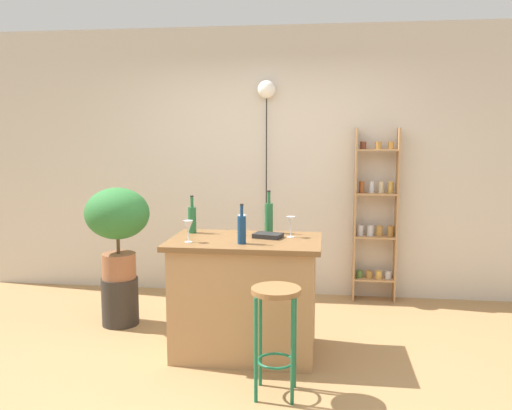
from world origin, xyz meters
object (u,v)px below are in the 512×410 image
object	(u,v)px
spice_shelf	(375,216)
pendant_globe_light	(267,94)
wine_glass_left	(291,222)
cookbook	(268,236)
wine_glass_center	(242,221)
potted_plant	(117,220)
wine_glass_right	(188,227)
plant_stool	(120,301)
bottle_wine_red	(269,217)
bar_stool	(276,317)
bottle_soda_blue	(192,219)
bottle_vinegar	(242,229)

from	to	relation	value
spice_shelf	pendant_globe_light	bearing A→B (deg)	177.48
spice_shelf	wine_glass_left	bearing A→B (deg)	-119.32
cookbook	spice_shelf	bearing A→B (deg)	71.45
spice_shelf	wine_glass_center	distance (m)	1.78
wine_glass_center	pendant_globe_light	xyz separation A→B (m)	(0.04, 1.39, 1.08)
potted_plant	wine_glass_right	size ratio (longest dim) A/B	4.96
cookbook	plant_stool	bearing A→B (deg)	179.44
cookbook	pendant_globe_light	size ratio (longest dim) A/B	0.09
plant_stool	cookbook	world-z (taller)	cookbook
plant_stool	bottle_wine_red	size ratio (longest dim) A/B	1.23
plant_stool	potted_plant	size ratio (longest dim) A/B	0.52
spice_shelf	wine_glass_left	world-z (taller)	spice_shelf
bar_stool	wine_glass_left	bearing A→B (deg)	87.18
spice_shelf	bottle_soda_blue	distance (m)	2.04
potted_plant	bottle_vinegar	xyz separation A→B (m)	(1.21, -0.64, 0.07)
cookbook	potted_plant	bearing A→B (deg)	179.44
wine_glass_left	cookbook	world-z (taller)	wine_glass_left
wine_glass_right	plant_stool	bearing A→B (deg)	141.86
cookbook	wine_glass_left	bearing A→B (deg)	29.57
wine_glass_left	pendant_globe_light	world-z (taller)	pendant_globe_light
potted_plant	wine_glass_center	world-z (taller)	potted_plant
bottle_wine_red	wine_glass_right	bearing A→B (deg)	-140.51
spice_shelf	pendant_globe_light	size ratio (longest dim) A/B	0.79
bottle_vinegar	bottle_soda_blue	xyz separation A→B (m)	(-0.47, 0.38, 0.00)
wine_glass_center	spice_shelf	bearing A→B (deg)	49.24
bottle_vinegar	wine_glass_left	xyz separation A→B (m)	(0.34, 0.29, 0.01)
bottle_wine_red	cookbook	xyz separation A→B (m)	(0.02, -0.21, -0.11)
wine_glass_right	cookbook	world-z (taller)	wine_glass_right
spice_shelf	cookbook	xyz separation A→B (m)	(-0.94, -1.41, 0.05)
spice_shelf	bottle_wine_red	world-z (taller)	spice_shelf
potted_plant	cookbook	world-z (taller)	potted_plant
bottle_vinegar	wine_glass_left	bearing A→B (deg)	41.05
bottle_soda_blue	cookbook	xyz separation A→B (m)	(0.64, -0.13, -0.10)
bar_stool	bottle_soda_blue	bearing A→B (deg)	131.39
spice_shelf	wine_glass_center	world-z (taller)	spice_shelf
bottle_soda_blue	wine_glass_right	size ratio (longest dim) A/B	1.87
bar_stool	spice_shelf	world-z (taller)	spice_shelf
wine_glass_left	wine_glass_center	size ratio (longest dim) A/B	1.00
bottle_soda_blue	wine_glass_center	distance (m)	0.42
bottle_vinegar	wine_glass_right	size ratio (longest dim) A/B	1.81
bottle_soda_blue	pendant_globe_light	distance (m)	1.78
wine_glass_right	bottle_vinegar	bearing A→B (deg)	-0.32
potted_plant	bottle_vinegar	distance (m)	1.37
spice_shelf	bar_stool	bearing A→B (deg)	-110.51
wine_glass_left	bottle_soda_blue	bearing A→B (deg)	174.11
bar_stool	bottle_soda_blue	xyz separation A→B (m)	(-0.77, 0.87, 0.49)
plant_stool	bottle_soda_blue	bearing A→B (deg)	-19.23
potted_plant	plant_stool	bearing A→B (deg)	180.00
potted_plant	wine_glass_right	bearing A→B (deg)	-38.14
plant_stool	bottle_wine_red	distance (m)	1.60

